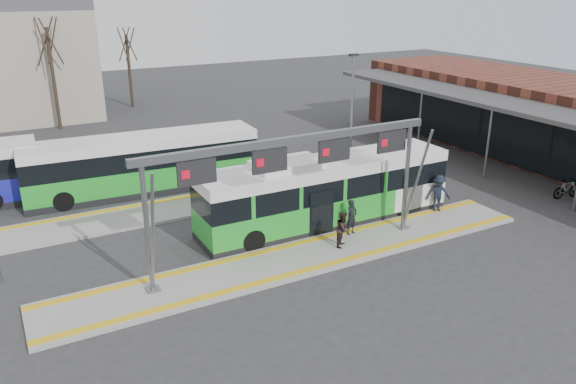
# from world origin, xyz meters

# --- Properties ---
(ground) EXTENTS (120.00, 120.00, 0.00)m
(ground) POSITION_xyz_m (0.00, 0.00, 0.00)
(ground) COLOR #2D2D30
(ground) RESTS_ON ground
(platform_main) EXTENTS (22.00, 3.00, 0.15)m
(platform_main) POSITION_xyz_m (0.00, 0.00, 0.07)
(platform_main) COLOR gray
(platform_main) RESTS_ON ground
(platform_second) EXTENTS (20.00, 3.00, 0.15)m
(platform_second) POSITION_xyz_m (-4.00, 8.00, 0.07)
(platform_second) COLOR gray
(platform_second) RESTS_ON ground
(tactile_main) EXTENTS (22.00, 2.65, 0.02)m
(tactile_main) POSITION_xyz_m (0.00, 0.00, 0.16)
(tactile_main) COLOR gold
(tactile_main) RESTS_ON platform_main
(tactile_second) EXTENTS (20.00, 0.35, 0.02)m
(tactile_second) POSITION_xyz_m (-4.00, 9.15, 0.16)
(tactile_second) COLOR gold
(tactile_second) RESTS_ON platform_second
(gantry) EXTENTS (13.00, 1.68, 5.20)m
(gantry) POSITION_xyz_m (-0.35, 0.25, 4.30)
(gantry) COLOR slate
(gantry) RESTS_ON platform_main
(station_building) EXTENTS (11.50, 32.00, 5.00)m
(station_building) POSITION_xyz_m (21.83, 4.00, 2.53)
(station_building) COLOR brown
(station_building) RESTS_ON ground
(hero_bus) EXTENTS (12.70, 2.80, 3.48)m
(hero_bus) POSITION_xyz_m (2.74, 2.83, 1.59)
(hero_bus) COLOR black
(hero_bus) RESTS_ON ground
(bg_bus_green) EXTENTS (12.77, 3.39, 3.16)m
(bg_bus_green) POSITION_xyz_m (-3.71, 11.56, 1.56)
(bg_bus_green) COLOR black
(bg_bus_green) RESTS_ON ground
(passenger_a) EXTENTS (0.68, 0.53, 1.65)m
(passenger_a) POSITION_xyz_m (2.96, 0.91, 0.98)
(passenger_a) COLOR black
(passenger_a) RESTS_ON platform_main
(passenger_b) EXTENTS (0.98, 0.96, 1.59)m
(passenger_b) POSITION_xyz_m (1.91, 0.03, 0.94)
(passenger_b) COLOR black
(passenger_b) RESTS_ON platform_main
(passenger_c) EXTENTS (1.42, 1.17, 1.91)m
(passenger_c) POSITION_xyz_m (8.36, 1.10, 1.10)
(passenger_c) COLOR black
(passenger_c) RESTS_ON platform_main
(bicycle_d) EXTENTS (1.80, 0.78, 1.05)m
(bicycle_d) POSITION_xyz_m (16.08, -0.60, 0.52)
(bicycle_d) COLOR gray
(bicycle_d) RESTS_ON ground
(tree_left) EXTENTS (1.40, 1.40, 8.94)m
(tree_left) POSITION_xyz_m (-5.86, 29.10, 6.78)
(tree_left) COLOR #382B21
(tree_left) RESTS_ON ground
(tree_mid) EXTENTS (1.40, 1.40, 7.52)m
(tree_mid) POSITION_xyz_m (1.44, 34.98, 5.70)
(tree_mid) COLOR #382B21
(tree_mid) RESTS_ON ground
(lamp_east) EXTENTS (0.50, 0.25, 7.57)m
(lamp_east) POSITION_xyz_m (6.38, 6.09, 4.03)
(lamp_east) COLOR slate
(lamp_east) RESTS_ON ground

